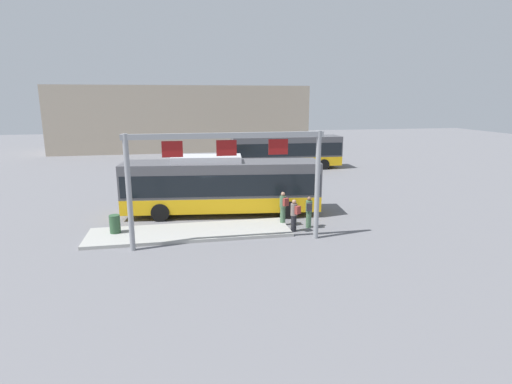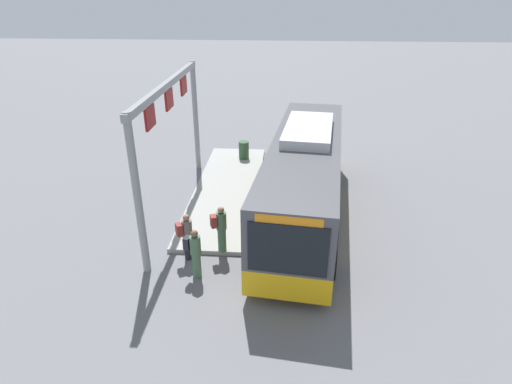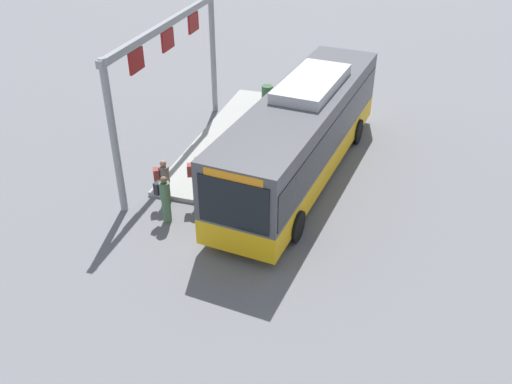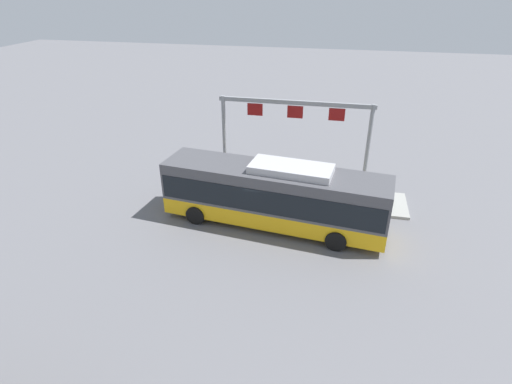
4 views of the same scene
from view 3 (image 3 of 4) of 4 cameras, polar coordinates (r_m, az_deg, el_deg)
The scene contains 8 objects.
ground_plane at distance 20.34m, azimuth 4.61°, elevation 1.84°, with size 120.00×120.00×0.00m, color slate.
platform_curb at distance 22.78m, azimuth -2.36°, elevation 5.66°, with size 10.00×2.80×0.16m, color #9E9E99.
bus_main at distance 19.50m, azimuth 4.84°, elevation 6.45°, with size 11.44×3.77×3.46m.
person_boarding at distance 18.40m, azimuth -9.59°, elevation 1.14°, with size 0.53×0.61×1.67m.
person_waiting_near at distance 17.51m, azimuth -9.51°, elevation -0.58°, with size 0.43×0.58×1.67m.
person_waiting_mid at distance 18.13m, azimuth -6.13°, elevation 1.53°, with size 0.48×0.60×1.67m.
platform_sign_gantry at distance 20.58m, azimuth -9.02°, elevation 13.37°, with size 8.98×0.24×5.20m.
trash_bin at distance 25.61m, azimuth 1.18°, elevation 10.08°, with size 0.52×0.52×0.90m, color #2D5133.
Camera 3 is at (17.21, 3.59, 10.23)m, focal length 38.33 mm.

